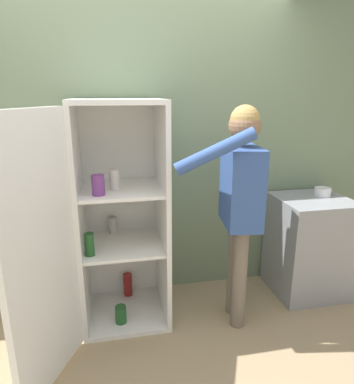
{
  "coord_description": "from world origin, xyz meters",
  "views": [
    {
      "loc": [
        -0.25,
        -1.89,
        1.76
      ],
      "look_at": [
        0.25,
        0.61,
        1.02
      ],
      "focal_mm": 32.0,
      "sensor_mm": 36.0,
      "label": 1
    }
  ],
  "objects": [
    {
      "name": "ground_plane",
      "position": [
        0.0,
        0.0,
        0.0
      ],
      "size": [
        12.0,
        12.0,
        0.0
      ],
      "primitive_type": "plane",
      "color": "tan"
    },
    {
      "name": "wall_back",
      "position": [
        0.0,
        0.98,
        1.27
      ],
      "size": [
        7.0,
        0.06,
        2.55
      ],
      "color": "gray",
      "rests_on": "ground_plane"
    },
    {
      "name": "refrigerator",
      "position": [
        -0.29,
        0.52,
        0.85
      ],
      "size": [
        0.97,
        1.24,
        1.72
      ],
      "color": "white",
      "rests_on": "ground_plane"
    },
    {
      "name": "person",
      "position": [
        0.67,
        0.37,
        1.08
      ],
      "size": [
        0.69,
        0.56,
        1.69
      ],
      "color": "#726656",
      "rests_on": "ground_plane"
    },
    {
      "name": "counter",
      "position": [
        1.47,
        0.64,
        0.44
      ],
      "size": [
        0.61,
        0.58,
        0.89
      ],
      "color": "gray",
      "rests_on": "ground_plane"
    },
    {
      "name": "bowl",
      "position": [
        1.59,
        0.7,
        0.92
      ],
      "size": [
        0.14,
        0.14,
        0.07
      ],
      "color": "white",
      "rests_on": "counter"
    }
  ]
}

